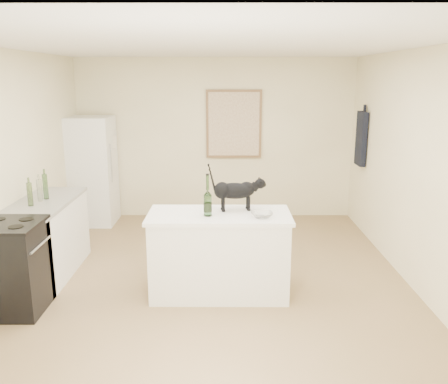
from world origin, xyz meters
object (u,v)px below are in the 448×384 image
stove (12,268)px  glass_bowl (262,215)px  wine_bottle (208,197)px  black_cat (235,193)px  fridge (92,171)px

stove → glass_bowl: 2.54m
wine_bottle → glass_bowl: wine_bottle is taller
black_cat → wine_bottle: 0.35m
fridge → black_cat: bearing=-47.6°
stove → fridge: 2.98m
black_cat → stove: bearing=-175.6°
wine_bottle → black_cat: bearing=36.3°
fridge → wine_bottle: (1.93, -2.63, 0.24)m
stove → wine_bottle: wine_bottle is taller
stove → black_cat: size_ratio=1.64×
black_cat → glass_bowl: black_cat is taller
fridge → wine_bottle: size_ratio=4.37×
fridge → wine_bottle: bearing=-53.7°
fridge → stove: bearing=-90.0°
fridge → glass_bowl: fridge is taller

